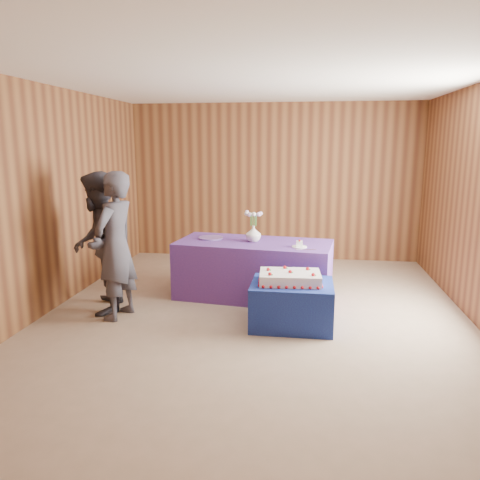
% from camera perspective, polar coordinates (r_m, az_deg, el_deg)
% --- Properties ---
extents(ground, '(6.00, 6.00, 0.00)m').
position_cam_1_polar(ground, '(5.60, 1.76, -9.39)').
color(ground, gray).
rests_on(ground, ground).
extents(room_shell, '(5.04, 6.04, 2.72)m').
position_cam_1_polar(room_shell, '(5.23, 1.89, 9.37)').
color(room_shell, brown).
rests_on(room_shell, ground).
extents(cake_table, '(0.90, 0.71, 0.50)m').
position_cam_1_polar(cake_table, '(5.31, 6.32, -7.79)').
color(cake_table, '#1B3E96').
rests_on(cake_table, ground).
extents(serving_table, '(2.10, 1.15, 0.75)m').
position_cam_1_polar(serving_table, '(6.22, 1.68, -3.60)').
color(serving_table, '#5B3084').
rests_on(serving_table, ground).
extents(sheet_cake, '(0.73, 0.52, 0.16)m').
position_cam_1_polar(sheet_cake, '(5.21, 6.11, -4.58)').
color(sheet_cake, silver).
rests_on(sheet_cake, cake_table).
extents(vase, '(0.20, 0.20, 0.21)m').
position_cam_1_polar(vase, '(6.13, 1.64, 0.78)').
color(vase, silver).
rests_on(vase, serving_table).
extents(flower_spray, '(0.23, 0.24, 0.18)m').
position_cam_1_polar(flower_spray, '(6.09, 1.65, 3.16)').
color(flower_spray, '#296729').
rests_on(flower_spray, vase).
extents(platter, '(0.35, 0.35, 0.02)m').
position_cam_1_polar(platter, '(6.34, -3.59, 0.26)').
color(platter, '#6E50A1').
rests_on(platter, serving_table).
extents(plate, '(0.20, 0.20, 0.01)m').
position_cam_1_polar(plate, '(5.85, 7.25, -0.82)').
color(plate, white).
rests_on(plate, serving_table).
extents(cake_slice, '(0.08, 0.07, 0.09)m').
position_cam_1_polar(cake_slice, '(5.84, 7.26, -0.43)').
color(cake_slice, silver).
rests_on(cake_slice, plate).
extents(knife, '(0.26, 0.07, 0.00)m').
position_cam_1_polar(knife, '(5.72, 7.97, -1.18)').
color(knife, silver).
rests_on(knife, serving_table).
extents(guest_left, '(0.53, 0.70, 1.71)m').
position_cam_1_polar(guest_left, '(5.56, -14.92, -0.72)').
color(guest_left, '#3C3A45').
rests_on(guest_left, ground).
extents(guest_right, '(0.84, 0.97, 1.70)m').
position_cam_1_polar(guest_right, '(5.81, -16.81, -0.39)').
color(guest_right, '#34333D').
rests_on(guest_right, ground).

